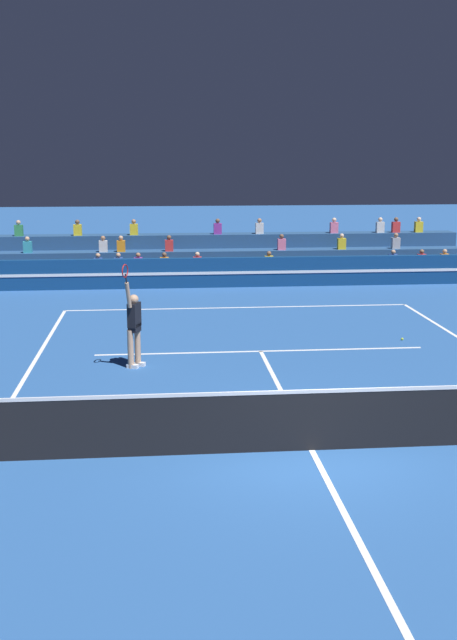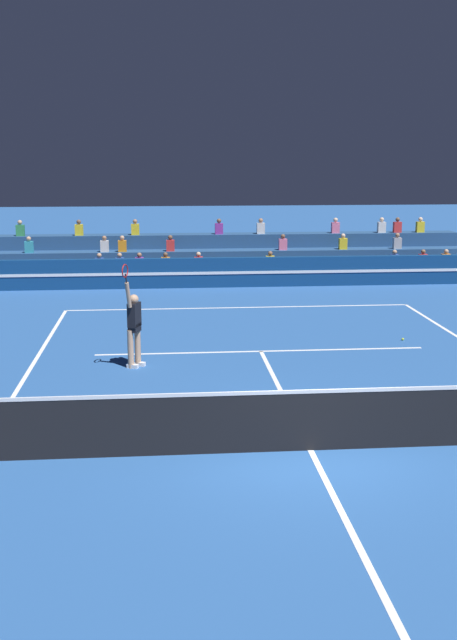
% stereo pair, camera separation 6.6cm
% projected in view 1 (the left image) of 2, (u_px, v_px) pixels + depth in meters
% --- Properties ---
extents(ground_plane, '(120.00, 120.00, 0.00)m').
position_uv_depth(ground_plane, '(312.00, 450.00, 12.50)').
color(ground_plane, '#285699').
extents(court_lines, '(11.10, 23.90, 0.01)m').
position_uv_depth(court_lines, '(312.00, 450.00, 12.49)').
color(court_lines, white).
rests_on(court_lines, ground).
extents(tennis_net, '(12.00, 0.10, 1.10)m').
position_uv_depth(tennis_net, '(312.00, 419.00, 12.38)').
color(tennis_net, slate).
rests_on(tennis_net, ground).
extents(sponsor_banner_wall, '(18.00, 0.26, 1.10)m').
position_uv_depth(sponsor_banner_wall, '(228.00, 272.00, 27.67)').
color(sponsor_banner_wall, navy).
rests_on(sponsor_banner_wall, ground).
extents(bleacher_stand, '(19.54, 2.85, 2.28)m').
position_uv_depth(bleacher_stand, '(222.00, 260.00, 30.11)').
color(bleacher_stand, navy).
rests_on(bleacher_stand, ground).
extents(tennis_player, '(0.48, 0.84, 2.50)m').
position_uv_depth(tennis_player, '(134.00, 326.00, 17.15)').
color(tennis_player, tan).
rests_on(tennis_player, ground).
extents(tennis_ball, '(0.07, 0.07, 0.07)m').
position_uv_depth(tennis_ball, '(402.00, 339.00, 19.85)').
color(tennis_ball, '#C6DB33').
rests_on(tennis_ball, ground).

